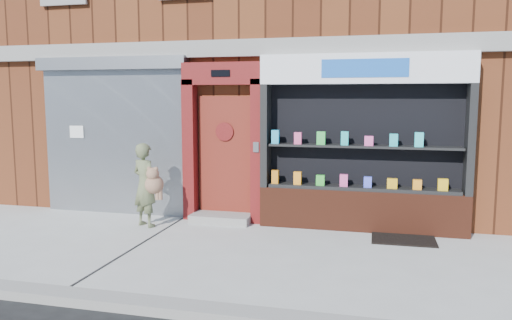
% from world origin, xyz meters
% --- Properties ---
extents(ground, '(80.00, 80.00, 0.00)m').
position_xyz_m(ground, '(0.00, 0.00, 0.00)').
color(ground, '#9E9E99').
rests_on(ground, ground).
extents(curb, '(60.00, 0.30, 0.12)m').
position_xyz_m(curb, '(0.00, -2.15, 0.06)').
color(curb, gray).
rests_on(curb, ground).
extents(building, '(12.00, 8.16, 8.00)m').
position_xyz_m(building, '(-0.00, 5.99, 4.00)').
color(building, '#522512').
rests_on(building, ground).
extents(shutter_bay, '(3.10, 0.30, 3.04)m').
position_xyz_m(shutter_bay, '(-3.00, 1.93, 1.72)').
color(shutter_bay, gray).
rests_on(shutter_bay, ground).
extents(red_door_bay, '(1.52, 0.58, 2.90)m').
position_xyz_m(red_door_bay, '(-0.75, 1.86, 1.46)').
color(red_door_bay, '#580F0F').
rests_on(red_door_bay, ground).
extents(pharmacy_bay, '(3.50, 0.41, 3.00)m').
position_xyz_m(pharmacy_bay, '(1.75, 1.81, 1.37)').
color(pharmacy_bay, '#542214').
rests_on(pharmacy_bay, ground).
extents(woman, '(0.69, 0.54, 1.49)m').
position_xyz_m(woman, '(-1.94, 1.11, 0.75)').
color(woman, '#5D6542').
rests_on(woman, ground).
extents(doormat, '(1.01, 0.71, 0.02)m').
position_xyz_m(doormat, '(2.44, 1.31, 0.01)').
color(doormat, black).
rests_on(doormat, ground).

